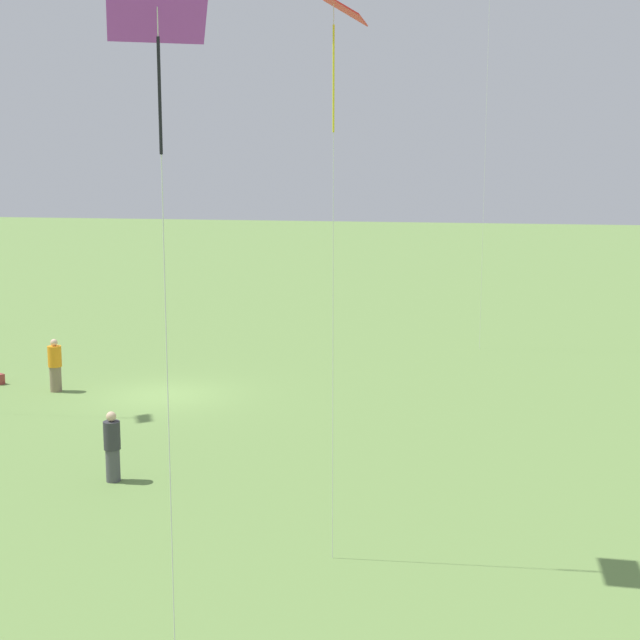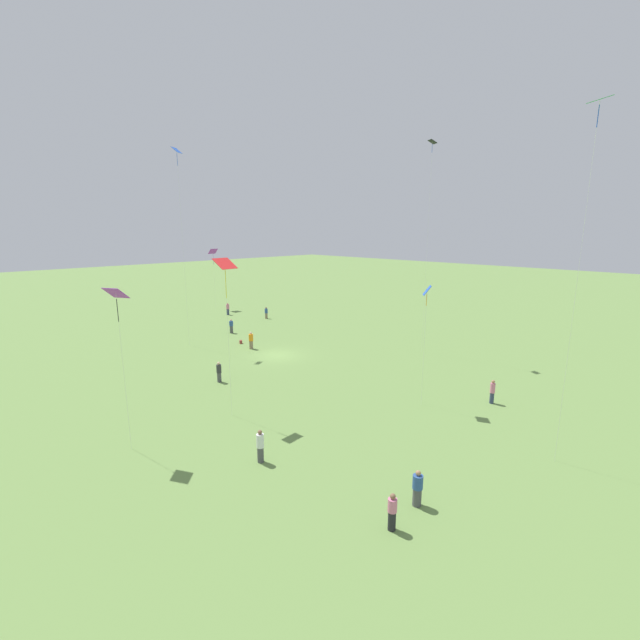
{
  "view_description": "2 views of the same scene",
  "coord_description": "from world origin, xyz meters",
  "px_view_note": "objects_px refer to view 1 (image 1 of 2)",
  "views": [
    {
      "loc": [
        -12.53,
        26.66,
        7.17
      ],
      "look_at": [
        -5.29,
        -0.34,
        2.72
      ],
      "focal_mm": 50.0,
      "sensor_mm": 36.0,
      "label": 1
    },
    {
      "loc": [
        -31.77,
        25.82,
        12.3
      ],
      "look_at": [
        -7.46,
        1.52,
        4.95
      ],
      "focal_mm": 24.0,
      "sensor_mm": 36.0,
      "label": 2
    }
  ],
  "objects_px": {
    "kite_2": "(334,19)",
    "person_0": "(112,447)",
    "kite_5": "(158,30)",
    "person_5": "(55,366)"
  },
  "relations": [
    {
      "from": "kite_2",
      "to": "person_0",
      "type": "bearing_deg",
      "value": 105.07
    },
    {
      "from": "kite_2",
      "to": "kite_5",
      "type": "bearing_deg",
      "value": -142.07
    },
    {
      "from": "person_0",
      "to": "kite_2",
      "type": "height_order",
      "value": "kite_2"
    },
    {
      "from": "kite_2",
      "to": "person_5",
      "type": "bearing_deg",
      "value": 89.62
    },
    {
      "from": "person_5",
      "to": "person_0",
      "type": "bearing_deg",
      "value": 40.84
    },
    {
      "from": "person_5",
      "to": "kite_5",
      "type": "xyz_separation_m",
      "value": [
        -12.14,
        17.21,
        7.84
      ]
    },
    {
      "from": "person_5",
      "to": "kite_5",
      "type": "relative_size",
      "value": 0.2
    },
    {
      "from": "person_0",
      "to": "person_5",
      "type": "bearing_deg",
      "value": -52.23
    },
    {
      "from": "person_0",
      "to": "person_5",
      "type": "xyz_separation_m",
      "value": [
        6.26,
        -7.74,
        0.04
      ]
    },
    {
      "from": "person_0",
      "to": "kite_5",
      "type": "bearing_deg",
      "value": 120.68
    }
  ]
}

